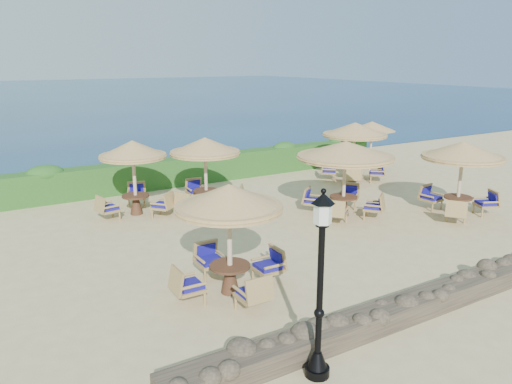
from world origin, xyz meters
name	(u,v)px	position (x,y,z in m)	size (l,w,h in m)	color
ground	(306,224)	(0.00, 0.00, 0.00)	(120.00, 120.00, 0.00)	#D1BC84
sea	(27,96)	(0.00, 70.00, 0.00)	(160.00, 160.00, 0.00)	#0C284F
hedge	(211,168)	(0.00, 7.20, 0.60)	(18.00, 0.90, 1.20)	#1E4D18
stone_wall	(466,288)	(0.00, -6.20, 0.22)	(15.00, 0.65, 0.44)	brown
lamp_post	(320,294)	(-4.80, -6.80, 1.55)	(0.44, 0.44, 3.31)	black
extra_parasol	(372,126)	(7.80, 5.20, 2.17)	(2.30, 2.30, 2.41)	beige
cafe_set_0	(229,223)	(-4.60, -3.20, 1.74)	(2.80, 2.80, 2.65)	beige
cafe_set_1	(345,161)	(1.66, 0.07, 1.95)	(3.37, 3.37, 2.65)	beige
cafe_set_2	(462,163)	(5.06, -2.04, 1.90)	(2.80, 2.81, 2.65)	beige
cafe_set_3	(134,165)	(-4.54, 3.98, 1.78)	(2.62, 2.73, 2.65)	beige
cafe_set_4	(205,160)	(-2.10, 3.31, 1.85)	(2.77, 2.69, 2.65)	beige
cafe_set_5	(354,141)	(5.44, 3.81, 1.84)	(2.87, 2.87, 2.65)	beige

